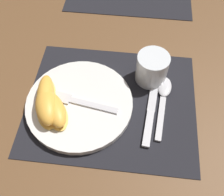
% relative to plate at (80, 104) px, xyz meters
% --- Properties ---
extents(ground_plane, '(3.00, 3.00, 0.00)m').
position_rel_plate_xyz_m(ground_plane, '(0.07, 0.02, -0.01)').
color(ground_plane, brown).
extents(placemat, '(0.40, 0.33, 0.00)m').
position_rel_plate_xyz_m(placemat, '(0.07, 0.02, -0.01)').
color(placemat, black).
rests_on(placemat, ground_plane).
extents(plate, '(0.25, 0.25, 0.02)m').
position_rel_plate_xyz_m(plate, '(0.00, 0.00, 0.00)').
color(plate, white).
rests_on(plate, placemat).
extents(juice_glass, '(0.08, 0.08, 0.08)m').
position_rel_plate_xyz_m(juice_glass, '(0.16, 0.10, 0.03)').
color(juice_glass, silver).
rests_on(juice_glass, placemat).
extents(knife, '(0.04, 0.23, 0.01)m').
position_rel_plate_xyz_m(knife, '(0.17, 0.02, -0.01)').
color(knife, silver).
rests_on(knife, placemat).
extents(spoon, '(0.04, 0.18, 0.01)m').
position_rel_plate_xyz_m(spoon, '(0.20, 0.05, -0.00)').
color(spoon, silver).
rests_on(spoon, placemat).
extents(fork, '(0.19, 0.05, 0.00)m').
position_rel_plate_xyz_m(fork, '(-0.01, 0.00, 0.01)').
color(fork, silver).
rests_on(fork, plate).
extents(citrus_wedge_0, '(0.07, 0.13, 0.04)m').
position_rel_plate_xyz_m(citrus_wedge_0, '(-0.07, -0.01, 0.02)').
color(citrus_wedge_0, '#F7C656').
rests_on(citrus_wedge_0, plate).
extents(citrus_wedge_1, '(0.08, 0.11, 0.04)m').
position_rel_plate_xyz_m(citrus_wedge_1, '(-0.07, -0.03, 0.03)').
color(citrus_wedge_1, '#F7C656').
rests_on(citrus_wedge_1, plate).
extents(citrus_wedge_2, '(0.09, 0.11, 0.03)m').
position_rel_plate_xyz_m(citrus_wedge_2, '(-0.05, -0.04, 0.02)').
color(citrus_wedge_2, '#F7C656').
rests_on(citrus_wedge_2, plate).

